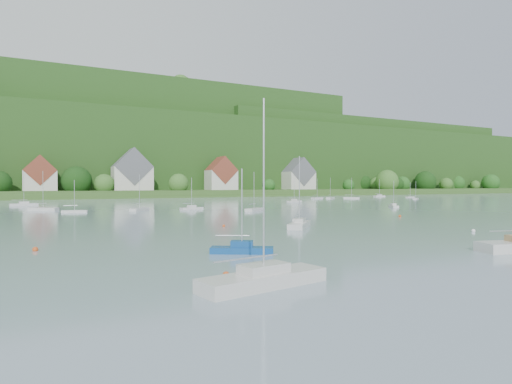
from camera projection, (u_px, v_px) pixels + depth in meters
far_shore_strip at (116, 193)px, 189.96m from camera, size 600.00×60.00×3.00m
forested_ridge at (99, 155)px, 251.11m from camera, size 620.00×181.22×69.89m
village_building_1 at (40, 176)px, 166.60m from camera, size 12.00×9.36×14.00m
village_building_2 at (132, 173)px, 181.31m from camera, size 16.00×11.44×18.00m
village_building_3 at (221, 176)px, 197.39m from camera, size 13.00×10.40×15.50m
village_building_4 at (299, 177)px, 221.06m from camera, size 15.00×10.40×16.50m
near_sailboat_0 at (264, 277)px, 22.53m from camera, size 7.65×3.45×9.97m
near_sailboat_1 at (242, 248)px, 33.55m from camera, size 4.99×3.66×6.68m
near_sailboat_3 at (299, 224)px, 53.61m from camera, size 5.85×6.22×9.01m
mooring_buoy_0 at (226, 277)px, 24.86m from camera, size 0.44×0.44×0.44m
mooring_buoy_1 at (473, 232)px, 48.62m from camera, size 0.44×0.44×0.44m
mooring_buoy_2 at (400, 217)px, 71.29m from camera, size 0.47×0.47×0.47m
mooring_buoy_3 at (224, 227)px, 54.62m from camera, size 0.38×0.38×0.38m
mooring_buoy_5 at (35, 251)px, 34.67m from camera, size 0.46×0.46×0.46m
far_sailboat_cluster at (207, 202)px, 122.20m from camera, size 199.82×75.20×8.71m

